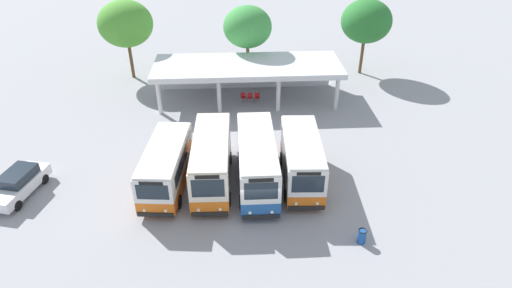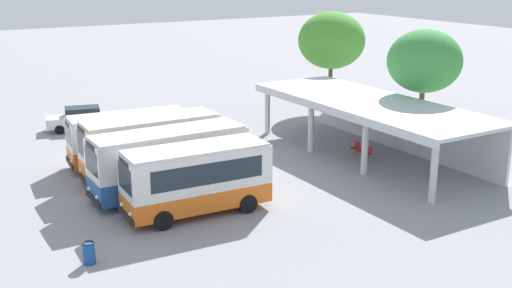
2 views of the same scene
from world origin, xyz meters
name	(u,v)px [view 1 (image 1 of 2)]	position (x,y,z in m)	size (l,w,h in m)	color
ground_plane	(257,213)	(0.00, 0.00, 0.00)	(180.00, 180.00, 0.00)	#939399
city_bus_nearest_orange	(166,165)	(-5.63, 2.99, 1.68)	(2.92, 7.06, 3.01)	black
city_bus_second_in_row	(212,160)	(-2.71, 3.18, 1.86)	(2.53, 7.53, 3.38)	black
city_bus_middle_cream	(257,160)	(0.20, 2.97, 1.85)	(2.46, 7.93, 3.35)	black
city_bus_fourth_amber	(302,159)	(3.11, 3.08, 1.79)	(2.67, 6.94, 3.24)	black
parked_car_flank	(18,183)	(-14.99, 2.76, 0.83)	(2.77, 4.76, 1.62)	black
terminal_canopy	(247,69)	(0.13, 16.63, 2.66)	(16.57, 5.94, 3.40)	silver
waiting_chair_end_by_column	(243,96)	(-0.31, 15.40, 0.52)	(0.44, 0.44, 0.86)	slate
waiting_chair_second_from_end	(250,97)	(0.32, 15.32, 0.52)	(0.44, 0.44, 0.86)	slate
waiting_chair_middle_seat	(257,97)	(0.96, 15.30, 0.52)	(0.44, 0.44, 0.86)	slate
roadside_tree_behind_canopy	(247,27)	(0.32, 20.02, 5.48)	(4.57, 4.57, 7.44)	brown
roadside_tree_east_of_canopy	(366,21)	(12.08, 21.57, 5.39)	(4.97, 4.97, 7.51)	brown
roadside_tree_west_of_canopy	(125,24)	(-11.32, 21.78, 5.47)	(5.22, 5.22, 7.71)	brown
litter_bin_apron	(362,236)	(5.66, -2.79, 0.46)	(0.49, 0.49, 0.90)	#19478C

